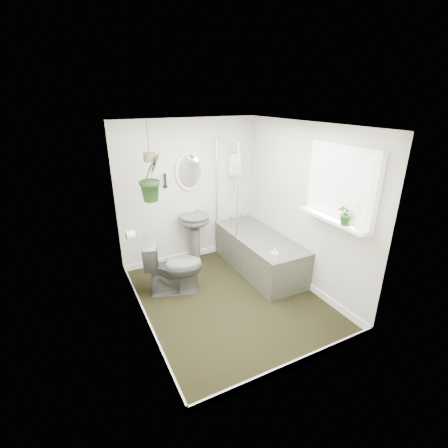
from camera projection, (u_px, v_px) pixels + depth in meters
name	position (u px, v px, depth m)	size (l,w,h in m)	color
floor	(229.00, 299.00, 4.47)	(2.30, 2.80, 0.02)	black
ceiling	(230.00, 124.00, 3.61)	(2.30, 2.80, 0.02)	white
wall_back	(189.00, 192.00, 5.21)	(2.30, 0.02, 2.30)	beige
wall_front	(304.00, 271.00, 2.87)	(2.30, 0.02, 2.30)	beige
wall_left	(136.00, 238.00, 3.55)	(0.02, 2.80, 2.30)	beige
wall_right	(303.00, 207.00, 4.53)	(0.02, 2.80, 2.30)	beige
skirting	(229.00, 295.00, 4.45)	(2.30, 2.80, 0.10)	white
bathtub	(259.00, 253.00, 5.11)	(0.72, 1.72, 0.58)	#4F504A
bath_screen	(226.00, 187.00, 5.01)	(0.04, 0.72, 1.40)	silver
shower_box	(235.00, 164.00, 5.34)	(0.20, 0.10, 0.35)	white
oval_mirror	(189.00, 171.00, 5.05)	(0.46, 0.03, 0.62)	beige
wall_sconce	(165.00, 181.00, 4.91)	(0.04, 0.04, 0.22)	black
toilet_roll_holder	(130.00, 235.00, 4.25)	(0.11, 0.11, 0.11)	white
window_recess	(341.00, 184.00, 3.74)	(0.08, 1.00, 0.90)	white
window_sill	(332.00, 219.00, 3.86)	(0.18, 1.00, 0.04)	white
window_blinds	(339.00, 185.00, 3.72)	(0.01, 0.86, 0.76)	white
toilet	(174.00, 266.00, 4.49)	(0.45, 0.79, 0.81)	#4F504A
pedestal_sink	(195.00, 238.00, 5.34)	(0.48, 0.41, 0.82)	#4F504A
sill_plant	(347.00, 213.00, 3.61)	(0.24, 0.21, 0.26)	black
hanging_plant	(151.00, 177.00, 4.38)	(0.36, 0.29, 0.66)	black
soap_bottle	(274.00, 255.00, 4.19)	(0.09, 0.09, 0.20)	black
hanging_pot	(149.00, 157.00, 4.28)	(0.16, 0.16, 0.12)	brown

